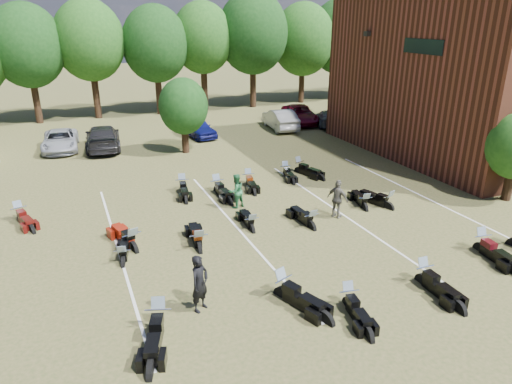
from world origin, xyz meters
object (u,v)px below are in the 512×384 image
car_4 (198,128)px  motorcycle_7 (134,250)px  person_black (200,283)px  motorcycle_0 (160,329)px  person_grey (338,199)px  person_green (236,191)px  motorcycle_3 (348,307)px  motorcycle_14 (21,220)px

car_4 → motorcycle_7: bearing=-123.6°
person_black → motorcycle_0: bearing=162.3°
person_grey → motorcycle_7: bearing=59.8°
car_4 → person_green: size_ratio=2.42×
motorcycle_3 → motorcycle_14: 14.97m
person_grey → motorcycle_7: size_ratio=0.71×
car_4 → person_green: person_green is taller
person_grey → motorcycle_0: 10.30m
person_black → motorcycle_7: size_ratio=0.75×
motorcycle_0 → motorcycle_3: size_ratio=1.17×
motorcycle_7 → motorcycle_14: (-4.22, 4.85, 0.00)m
person_green → motorcycle_7: bearing=8.3°
person_black → person_grey: (7.69, 4.31, -0.05)m
person_grey → motorcycle_14: size_ratio=0.80×
motorcycle_0 → motorcycle_7: (0.07, 5.19, 0.00)m
person_grey → motorcycle_0: size_ratio=0.72×
motorcycle_7 → person_grey: bearing=161.7°
motorcycle_0 → motorcycle_7: size_ratio=1.00×
car_4 → person_black: bearing=-115.3°
motorcycle_0 → motorcycle_14: 10.86m
person_grey → motorcycle_0: person_grey is taller
motorcycle_7 → person_green: bearing=-170.5°
motorcycle_0 → motorcycle_14: size_ratio=1.11×
person_grey → car_4: bearing=-21.9°
motorcycle_14 → person_black: bearing=-78.6°
motorcycle_3 → motorcycle_7: 8.55m
person_green → motorcycle_0: bearing=38.5°
motorcycle_7 → motorcycle_0: bearing=73.8°
motorcycle_3 → motorcycle_7: size_ratio=0.85×
motorcycle_0 → motorcycle_3: (5.69, -1.24, 0.00)m
car_4 → person_grey: (1.62, -16.76, 0.20)m
person_black → person_grey: bearing=-6.0°
motorcycle_14 → car_4: bearing=26.0°
car_4 → motorcycle_0: (-7.47, -21.52, -0.69)m
motorcycle_7 → motorcycle_14: size_ratio=1.12×
car_4 → person_grey: 16.84m
motorcycle_3 → person_grey: bearing=71.4°
person_black → motorcycle_3: size_ratio=0.88×
person_green → person_grey: person_grey is taller
person_green → person_grey: 4.76m
person_grey → motorcycle_0: bearing=90.2°
person_green → motorcycle_14: person_green is taller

